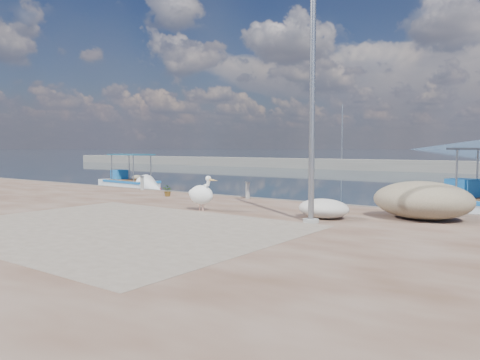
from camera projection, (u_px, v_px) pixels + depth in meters
name	position (u px, v px, depth m)	size (l,w,h in m)	color
ground	(170.00, 227.00, 15.08)	(1400.00, 1400.00, 0.00)	#162635
quay_patch	(115.00, 227.00, 12.05)	(9.00, 7.00, 0.01)	gray
breakwater	(452.00, 167.00, 47.17)	(120.00, 2.20, 7.50)	gray
boat_left	(131.00, 185.00, 29.32)	(5.34, 2.20, 2.50)	white
pelican	(202.00, 194.00, 15.16)	(1.18, 0.57, 1.15)	tan
lamp_post	(313.00, 101.00, 12.61)	(0.44, 0.96, 7.00)	gray
bollard_near	(248.00, 189.00, 18.84)	(0.23, 0.23, 0.69)	gray
bollard_far	(142.00, 182.00, 22.54)	(0.22, 0.22, 0.68)	gray
potted_plant	(168.00, 191.00, 19.62)	(0.43, 0.38, 0.48)	#33722D
net_pile_d	(324.00, 209.00, 13.57)	(1.52, 1.14, 0.57)	silver
net_pile_c	(423.00, 200.00, 13.35)	(2.79, 1.99, 1.10)	tan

